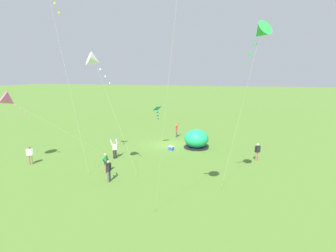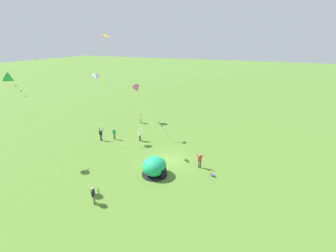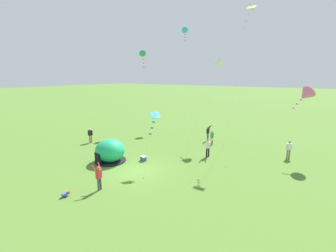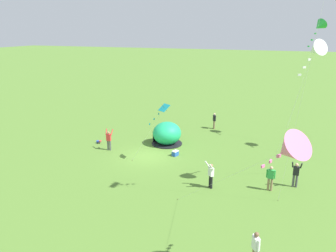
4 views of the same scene
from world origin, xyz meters
name	(u,v)px [view 1 (image 1 of 4)]	position (x,y,z in m)	size (l,w,h in m)	color
ground_plane	(168,145)	(0.00, 0.00, 0.00)	(300.00, 300.00, 0.00)	#517A2D
popup_tent	(196,139)	(-3.46, 0.36, 1.00)	(2.81, 2.81, 2.10)	#1EAD6B
cooler_box	(171,148)	(-0.97, 2.08, 0.22)	(0.62, 0.52, 0.44)	#2659B2
toddler_crawling	(188,133)	(-1.31, -5.61, 0.18)	(0.33, 0.55, 0.32)	blue
person_far_back	(30,154)	(10.32, 9.94, 0.96)	(0.52, 0.40, 1.72)	#8C7251
person_center_field	(258,151)	(-9.81, 3.31, 0.96)	(0.53, 0.39, 1.72)	#8C7251
person_watching_sky	(105,162)	(2.60, 10.00, 0.96)	(0.26, 0.59, 1.72)	#8C7251
person_flying_kite	(109,169)	(1.49, 11.54, 1.00)	(0.47, 0.68, 1.89)	#4C4C51
person_strolling	(115,149)	(3.66, 6.26, 1.00)	(0.70, 0.70, 1.89)	black
person_near_tent	(177,130)	(-0.15, -3.81, 1.00)	(0.51, 0.68, 1.89)	#4C4C51
kite_pink	(8,100)	(11.04, 10.86, 5.97)	(6.07, 7.13, 6.77)	silver
kite_green	(261,32)	(-8.88, 12.35, 10.50)	(2.68, 2.74, 11.13)	silver
kite_teal	(157,110)	(0.74, 1.55, 4.24)	(1.12, 3.07, 4.76)	silver
kite_white	(94,61)	(2.08, 11.75, 9.10)	(3.01, 2.76, 9.73)	silver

